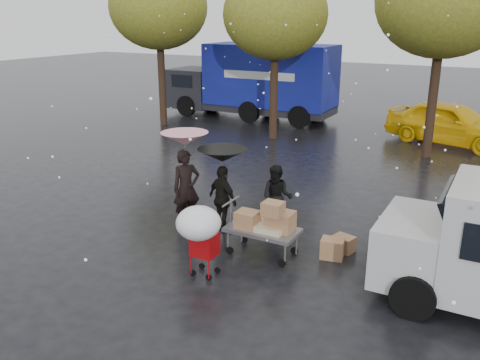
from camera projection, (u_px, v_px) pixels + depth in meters
The scene contains 13 objects.
ground at pixel (224, 251), 10.82m from camera, with size 90.00×90.00×0.00m, color black.
person_pink at pixel (186, 188), 11.92m from camera, with size 0.67×0.44×1.83m, color black.
person_middle at pixel (277, 198), 11.73m from camera, with size 0.75×0.58×1.54m, color black.
person_black at pixel (223, 199), 11.57m from camera, with size 0.93×0.39×1.59m, color black.
umbrella_pink at pixel (185, 139), 11.55m from camera, with size 1.09×1.09×2.26m.
umbrella_black at pixel (222, 155), 11.24m from camera, with size 1.11×1.11×1.98m.
vendor_cart at pixel (266, 223), 10.42m from camera, with size 1.52×0.80×1.27m.
shopping_cart at pixel (200, 227), 9.39m from camera, with size 0.84×0.84×1.46m.
blue_truck at pixel (254, 81), 24.24m from camera, with size 8.30×2.60×3.50m.
box_ground_near at pixel (332, 248), 10.46m from camera, with size 0.46×0.37×0.41m, color brown.
box_ground_far at pixel (344, 244), 10.78m from camera, with size 0.43×0.34×0.34m, color brown.
yellow_taxi at pixel (451, 123), 19.49m from camera, with size 1.95×4.85×1.65m, color yellow.
tree_row at pixel (354, 8), 17.83m from camera, with size 21.60×4.40×7.12m.
Camera 1 is at (4.99, -8.46, 4.80)m, focal length 38.00 mm.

